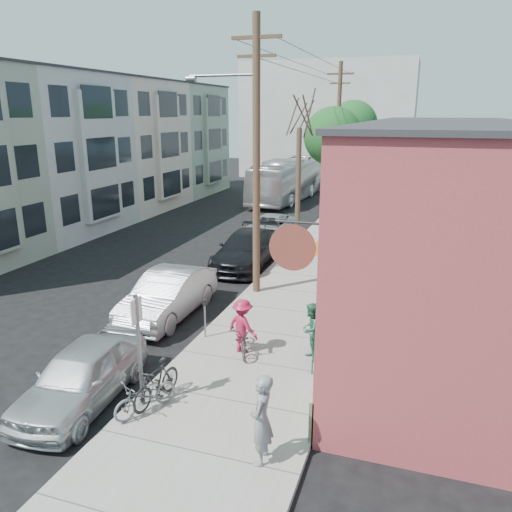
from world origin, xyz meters
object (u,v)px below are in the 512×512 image
(cyclist, at_px, (243,326))
(parking_meter_near, at_px, (205,312))
(utility_pole_near, at_px, (255,154))
(patio_chair_b, at_px, (325,358))
(tree_leafy_far, at_px, (353,125))
(tree_bare, at_px, (298,195))
(patron_grey, at_px, (261,420))
(parked_bike_a, at_px, (156,383))
(parked_bike_b, at_px, (146,396))
(car_0, at_px, (82,375))
(patio_chair_a, at_px, (321,357))
(car_2, at_px, (246,249))
(car_3, at_px, (270,227))
(sign_post, at_px, (139,340))
(tree_leafy_mid, at_px, (333,137))
(patron_green, at_px, (310,329))
(parking_meter_far, at_px, (280,244))
(bus, at_px, (288,180))
(car_1, at_px, (168,295))

(cyclist, bearing_deg, parking_meter_near, 1.34)
(utility_pole_near, relative_size, patio_chair_b, 11.36)
(tree_leafy_far, bearing_deg, tree_bare, -90.00)
(tree_leafy_far, bearing_deg, patron_grey, -84.88)
(tree_bare, distance_m, parked_bike_a, 13.48)
(tree_bare, xyz_separation_m, parked_bike_b, (-0.19, -13.71, -2.60))
(car_0, bearing_deg, patron_grey, -14.39)
(tree_leafy_far, relative_size, patio_chair_a, 8.70)
(patron_grey, xyz_separation_m, parked_bike_a, (-3.04, 1.23, -0.44))
(tree_leafy_far, distance_m, patio_chair_a, 28.75)
(tree_bare, xyz_separation_m, parked_bike_a, (-0.17, -13.24, -2.52))
(tree_bare, xyz_separation_m, car_2, (-2.00, -1.62, -2.39))
(utility_pole_near, distance_m, parked_bike_a, 9.43)
(parked_bike_a, distance_m, car_3, 17.30)
(sign_post, height_order, car_2, sign_post)
(tree_bare, distance_m, tree_leafy_mid, 9.08)
(tree_leafy_mid, height_order, patio_chair_b, tree_leafy_mid)
(car_2, xyz_separation_m, car_3, (-0.53, 5.51, -0.15))
(patio_chair_b, xyz_separation_m, car_2, (-5.40, 9.00, 0.20))
(patio_chair_a, bearing_deg, car_0, -164.05)
(utility_pole_near, bearing_deg, patio_chair_a, -55.99)
(tree_leafy_mid, xyz_separation_m, patron_green, (2.78, -18.43, -4.52))
(car_3, bearing_deg, car_2, -81.91)
(parking_meter_far, height_order, patio_chair_a, parking_meter_far)
(car_0, xyz_separation_m, car_2, (0.00, 12.00, 0.05))
(utility_pole_near, height_order, tree_bare, utility_pole_near)
(patron_green, relative_size, bus, 0.13)
(tree_leafy_far, distance_m, car_3, 14.80)
(parking_meter_far, bearing_deg, bus, 103.72)
(parked_bike_a, bearing_deg, bus, 108.00)
(patio_chair_a, relative_size, car_1, 0.18)
(tree_bare, distance_m, parked_bike_b, 13.96)
(patron_green, xyz_separation_m, car_1, (-5.35, 1.50, -0.13))
(tree_bare, relative_size, car_2, 1.12)
(parking_meter_near, bearing_deg, patron_green, -1.37)
(parking_meter_far, bearing_deg, utility_pole_near, -88.06)
(patron_green, xyz_separation_m, parked_bike_b, (-2.98, -4.08, -0.34))
(tree_bare, distance_m, car_2, 3.52)
(parked_bike_a, height_order, car_0, car_0)
(patio_chair_b, bearing_deg, cyclist, 158.18)
(parking_meter_far, height_order, car_3, parking_meter_far)
(sign_post, height_order, patio_chair_b, sign_post)
(patio_chair_a, bearing_deg, parking_meter_far, 97.78)
(patron_green, bearing_deg, patio_chair_b, 44.60)
(tree_leafy_mid, distance_m, parked_bike_b, 23.03)
(utility_pole_near, height_order, patron_grey, utility_pole_near)
(patio_chair_b, bearing_deg, tree_leafy_far, 86.27)
(patio_chair_b, relative_size, patron_green, 0.57)
(parked_bike_b, height_order, bus, bus)
(patio_chair_a, relative_size, patron_grey, 0.46)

